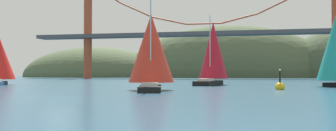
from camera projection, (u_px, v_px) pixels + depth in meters
The scene contains 7 objects.
ground_plane at pixel (58, 98), 29.51m from camera, with size 360.00×360.00×0.00m, color navy.
headland_left at pixel (94, 77), 173.08m from camera, with size 67.92×44.00×27.43m, color #4C5B3D.
headland_center at pixel (227, 77), 160.36m from camera, with size 89.41×44.00×44.22m, color #4C5B3D.
suspension_bridge at pixel (204, 31), 122.63m from camera, with size 116.53×6.00×34.22m.
sailboat_scarlet_sail at pixel (151, 50), 41.96m from camera, with size 6.06×9.40×9.74m.
sailboat_crimson_sail at pixel (213, 53), 60.71m from camera, with size 5.38×9.40×10.94m.
channel_buoy at pixel (280, 86), 43.43m from camera, with size 1.10×1.10×2.64m.
Camera 1 is at (14.68, -27.06, 1.95)m, focal length 40.51 mm.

